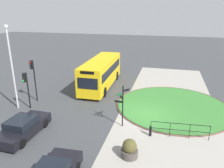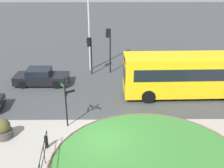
{
  "view_description": "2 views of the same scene",
  "coord_description": "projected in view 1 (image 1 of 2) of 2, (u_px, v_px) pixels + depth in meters",
  "views": [
    {
      "loc": [
        -16.74,
        -1.4,
        8.51
      ],
      "look_at": [
        1.6,
        3.41,
        1.99
      ],
      "focal_mm": 34.84,
      "sensor_mm": 36.0,
      "label": 1
    },
    {
      "loc": [
        0.35,
        -13.19,
        9.34
      ],
      "look_at": [
        0.53,
        3.61,
        1.95
      ],
      "focal_mm": 44.54,
      "sensor_mm": 36.0,
      "label": 2
    }
  ],
  "objects": [
    {
      "name": "signpost_directional",
      "position": [
        122.0,
        103.0,
        16.15
      ],
      "size": [
        0.84,
        1.03,
        3.32
      ],
      "color": "black",
      "rests_on": "ground"
    },
    {
      "name": "traffic_light_far",
      "position": [
        26.0,
        83.0,
        18.86
      ],
      "size": [
        0.48,
        0.32,
        3.36
      ],
      "rotation": [
        0.0,
        0.0,
        2.85
      ],
      "color": "black",
      "rests_on": "ground"
    },
    {
      "name": "bollard_foreground",
      "position": [
        150.0,
        131.0,
        15.3
      ],
      "size": [
        0.19,
        0.19,
        0.81
      ],
      "color": "black",
      "rests_on": "ground"
    },
    {
      "name": "sidewalk_paving",
      "position": [
        168.0,
        118.0,
        17.97
      ],
      "size": [
        32.0,
        8.29,
        0.02
      ],
      "primitive_type": "cube",
      "color": "#9E998E",
      "rests_on": "ground"
    },
    {
      "name": "lamppost_tall",
      "position": [
        12.0,
        66.0,
        18.57
      ],
      "size": [
        0.32,
        0.32,
        7.35
      ],
      "color": "#B7B7BC",
      "rests_on": "ground"
    },
    {
      "name": "grass_kerb_ring",
      "position": [
        172.0,
        106.0,
        20.09
      ],
      "size": [
        10.35,
        10.35,
        0.11
      ],
      "primitive_type": "torus",
      "color": "brown",
      "rests_on": "ground"
    },
    {
      "name": "planter_near_signpost",
      "position": [
        129.0,
        149.0,
        13.07
      ],
      "size": [
        1.03,
        1.03,
        1.2
      ],
      "color": "#47423D",
      "rests_on": "ground"
    },
    {
      "name": "grass_island",
      "position": [
        172.0,
        106.0,
        20.09
      ],
      "size": [
        10.04,
        10.04,
        0.1
      ],
      "primitive_type": "cylinder",
      "color": "#387A33",
      "rests_on": "ground"
    },
    {
      "name": "ground",
      "position": [
        146.0,
        115.0,
        18.42
      ],
      "size": [
        120.0,
        120.0,
        0.0
      ],
      "primitive_type": "plane",
      "color": "#3D3F42"
    },
    {
      "name": "railing_grass_edge",
      "position": [
        180.0,
        129.0,
        14.96
      ],
      "size": [
        0.35,
        3.96,
        1.13
      ],
      "rotation": [
        0.0,
        0.0,
        4.79
      ],
      "color": "black",
      "rests_on": "ground"
    },
    {
      "name": "bus_yellow",
      "position": [
        101.0,
        72.0,
        24.87
      ],
      "size": [
        9.41,
        2.75,
        3.16
      ],
      "rotation": [
        0.0,
        0.0,
        3.16
      ],
      "color": "yellow",
      "rests_on": "ground"
    },
    {
      "name": "car_trailing",
      "position": [
        23.0,
        127.0,
        15.32
      ],
      "size": [
        4.42,
        1.93,
        1.37
      ],
      "rotation": [
        0.0,
        0.0,
        -0.01
      ],
      "color": "black",
      "rests_on": "ground"
    },
    {
      "name": "traffic_light_near",
      "position": [
        33.0,
        72.0,
        20.31
      ],
      "size": [
        0.49,
        0.28,
        4.06
      ],
      "rotation": [
        0.0,
        0.0,
        3.04
      ],
      "color": "black",
      "rests_on": "ground"
    }
  ]
}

